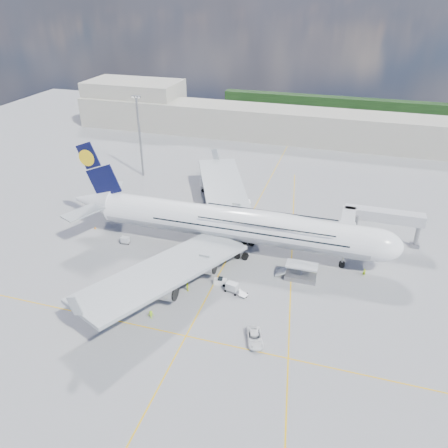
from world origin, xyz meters
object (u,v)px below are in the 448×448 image
(crew_tug, at_px, (151,315))
(crew_wing, at_px, (187,287))
(dolly_row_c, at_px, (178,273))
(cone_tail, at_px, (95,228))
(service_van, at_px, (255,338))
(cargo_loader, at_px, (300,274))
(catering_truck_inner, at_px, (237,203))
(dolly_back, at_px, (125,240))
(crew_nose, at_px, (364,272))
(cone_wing_left_outer, at_px, (233,201))
(dolly_row_b, at_px, (146,280))
(baggage_tug, at_px, (220,282))
(dolly_nose_far, at_px, (232,287))
(dolly_nose_near, at_px, (241,294))
(crew_loader, at_px, (305,268))
(jet_bridge, at_px, (370,220))
(dolly_row_a, at_px, (166,273))
(cone_wing_left_inner, at_px, (234,212))
(cone_wing_right_inner, at_px, (166,269))
(airliner, at_px, (234,224))
(cone_wing_right_outer, at_px, (98,299))
(light_mast, at_px, (140,136))
(crew_van, at_px, (314,272))
(catering_truck_outer, at_px, (212,187))
(cone_nose, at_px, (358,252))

(crew_tug, bearing_deg, crew_wing, 54.69)
(dolly_row_c, distance_m, cone_tail, 30.31)
(service_van, bearing_deg, cargo_loader, 56.41)
(catering_truck_inner, bearing_deg, dolly_back, -149.19)
(dolly_back, relative_size, crew_nose, 1.53)
(dolly_back, xyz_separation_m, cone_wing_left_outer, (18.69, 29.17, -0.62))
(dolly_row_b, height_order, baggage_tug, dolly_row_b)
(dolly_nose_far, xyz_separation_m, cone_tail, (-40.37, 14.60, -0.75))
(dolly_nose_near, bearing_deg, crew_tug, -118.60)
(crew_loader, bearing_deg, cargo_loader, -41.97)
(jet_bridge, bearing_deg, dolly_row_a, -147.49)
(service_van, xyz_separation_m, cone_tail, (-48.03, 27.08, -0.48))
(crew_wing, bearing_deg, dolly_nose_near, -91.53)
(dolly_nose_far, relative_size, service_van, 0.60)
(cone_wing_left_inner, xyz_separation_m, cone_wing_right_inner, (-6.80, -30.11, 0.06))
(dolly_nose_far, bearing_deg, airliner, 116.19)
(cone_wing_right_outer, bearing_deg, jet_bridge, 36.16)
(dolly_row_c, height_order, service_van, service_van)
(light_mast, bearing_deg, dolly_row_b, -63.39)
(dolly_back, xyz_separation_m, crew_wing, (20.96, -13.06, 0.10))
(dolly_back, distance_m, crew_tug, 28.75)
(light_mast, distance_m, crew_loader, 70.61)
(crew_nose, height_order, crew_van, crew_nose)
(dolly_row_b, distance_m, dolly_back, 17.97)
(airliner, height_order, service_van, airliner)
(cone_wing_left_outer, relative_size, cone_tail, 0.85)
(dolly_row_b, bearing_deg, jet_bridge, 25.74)
(cone_wing_right_outer, bearing_deg, dolly_row_a, 47.98)
(cone_wing_right_inner, bearing_deg, crew_loader, 15.88)
(light_mast, bearing_deg, airliner, -41.00)
(cargo_loader, bearing_deg, airliner, 156.77)
(dolly_back, xyz_separation_m, crew_tug, (17.49, -22.82, 0.01))
(airliner, distance_m, crew_wing, 19.32)
(baggage_tug, distance_m, catering_truck_inner, 34.27)
(catering_truck_inner, bearing_deg, cone_wing_right_outer, -128.09)
(catering_truck_outer, bearing_deg, cone_wing_right_inner, -59.83)
(crew_loader, relative_size, cone_tail, 2.47)
(dolly_row_c, height_order, crew_loader, crew_loader)
(dolly_row_c, relative_size, cone_tail, 4.93)
(baggage_tug, relative_size, cone_wing_left_outer, 5.18)
(catering_truck_outer, relative_size, cone_wing_right_inner, 12.10)
(dolly_nose_near, bearing_deg, crew_nose, 53.36)
(crew_loader, height_order, cone_wing_right_inner, crew_loader)
(light_mast, distance_m, cone_wing_left_outer, 37.30)
(catering_truck_outer, height_order, cone_nose, catering_truck_outer)
(airliner, relative_size, dolly_nose_near, 25.14)
(jet_bridge, relative_size, cargo_loader, 2.20)
(dolly_row_c, relative_size, cone_wing_right_outer, 5.78)
(dolly_row_b, bearing_deg, cone_wing_right_inner, 63.65)
(crew_loader, height_order, cone_tail, crew_loader)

